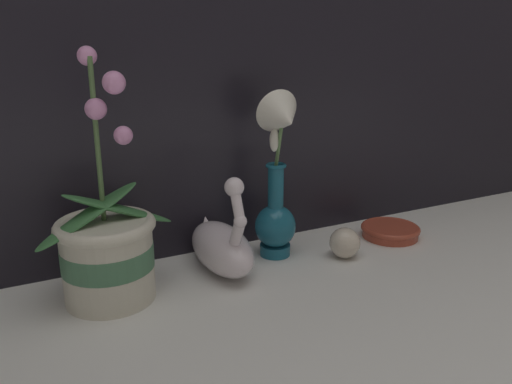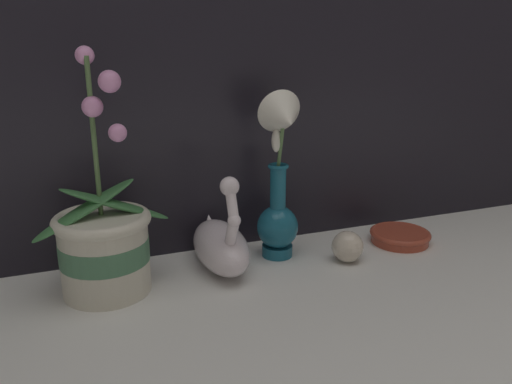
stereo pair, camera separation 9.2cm
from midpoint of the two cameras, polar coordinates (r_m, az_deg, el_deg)
name	(u,v)px [view 1 (the left image)]	position (r m, az deg, el deg)	size (l,w,h in m)	color
ground_plane	(293,283)	(0.90, 1.31, -10.43)	(2.80, 2.80, 0.00)	silver
orchid_potted_plant	(108,249)	(0.86, -19.60, -6.26)	(0.23, 0.16, 0.41)	beige
swan_figurine	(222,245)	(0.94, -6.79, -6.09)	(0.09, 0.21, 0.19)	white
blue_vase	(278,187)	(0.95, -0.21, 0.53)	(0.08, 0.11, 0.33)	#195B75
glass_sphere	(345,243)	(1.00, 7.51, -5.83)	(0.06, 0.06, 0.06)	beige
amber_dish	(390,230)	(1.12, 12.84, -4.33)	(0.13, 0.13, 0.03)	#A8422D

